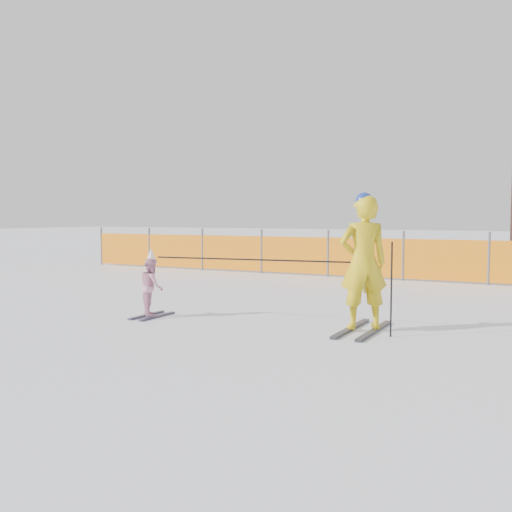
# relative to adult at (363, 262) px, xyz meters

# --- Properties ---
(ground) EXTENTS (120.00, 120.00, 0.00)m
(ground) POSITION_rel_adult_xyz_m (-1.73, -0.45, -0.97)
(ground) COLOR white
(ground) RESTS_ON ground
(adult) EXTENTS (0.81, 1.48, 1.94)m
(adult) POSITION_rel_adult_xyz_m (0.00, 0.00, 0.00)
(adult) COLOR black
(adult) RESTS_ON ground
(child) EXTENTS (0.56, 0.85, 1.10)m
(child) POSITION_rel_adult_xyz_m (-3.34, -0.48, -0.47)
(child) COLOR black
(child) RESTS_ON ground
(ski_poles) EXTENTS (3.68, 0.47, 1.28)m
(ski_poles) POSITION_rel_adult_xyz_m (-1.06, -0.23, -0.10)
(ski_poles) COLOR black
(ski_poles) RESTS_ON ground
(safety_fence) EXTENTS (14.11, 0.06, 1.25)m
(safety_fence) POSITION_rel_adult_xyz_m (-3.98, 6.61, -0.42)
(safety_fence) COLOR #595960
(safety_fence) RESTS_ON ground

